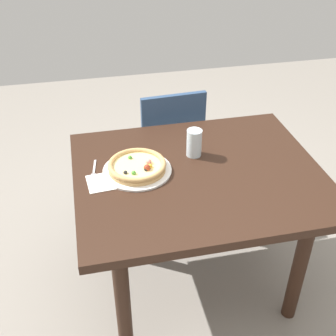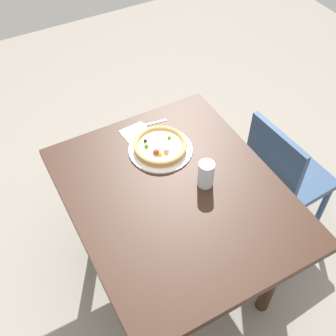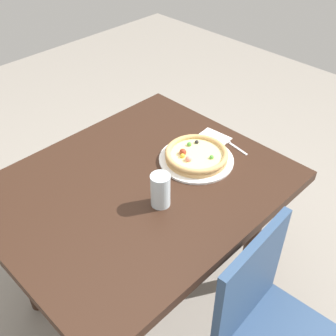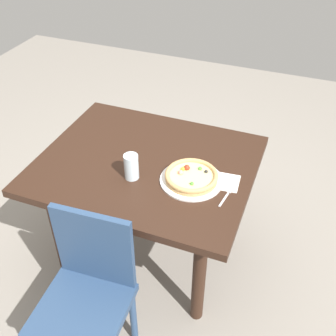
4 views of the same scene
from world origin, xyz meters
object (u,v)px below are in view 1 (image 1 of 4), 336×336
(pizza, at_px, (137,166))
(drinking_glass, at_px, (194,143))
(plate, at_px, (137,170))
(napkin, at_px, (103,182))
(dining_table, at_px, (198,190))
(chair_near, at_px, (168,145))
(fork, at_px, (94,172))

(pizza, bearing_deg, drinking_glass, -164.41)
(plate, distance_m, napkin, 0.17)
(dining_table, distance_m, pizza, 0.32)
(chair_near, relative_size, plate, 2.71)
(chair_near, xyz_separation_m, fork, (0.48, 0.59, 0.27))
(plate, height_order, napkin, plate)
(fork, bearing_deg, drinking_glass, 103.68)
(drinking_glass, bearing_deg, napkin, 16.34)
(plate, bearing_deg, napkin, 17.93)
(drinking_glass, xyz_separation_m, napkin, (0.46, 0.13, -0.07))
(plate, xyz_separation_m, napkin, (0.16, 0.05, -0.00))
(napkin, bearing_deg, drinking_glass, -163.66)
(pizza, bearing_deg, napkin, 17.66)
(drinking_glass, distance_m, napkin, 0.48)
(dining_table, distance_m, plate, 0.31)
(chair_near, height_order, drinking_glass, drinking_glass)
(drinking_glass, bearing_deg, dining_table, 84.12)
(pizza, xyz_separation_m, fork, (0.20, -0.04, -0.03))
(chair_near, xyz_separation_m, napkin, (0.45, 0.68, 0.27))
(dining_table, bearing_deg, chair_near, -90.33)
(pizza, distance_m, drinking_glass, 0.31)
(dining_table, relative_size, plate, 3.59)
(dining_table, height_order, fork, fork)
(chair_near, height_order, plate, chair_near)
(dining_table, relative_size, fork, 6.97)
(chair_near, distance_m, pizza, 0.75)
(pizza, height_order, napkin, pizza)
(plate, relative_size, napkin, 2.30)
(dining_table, bearing_deg, plate, -13.15)
(chair_near, relative_size, drinking_glass, 6.33)
(chair_near, bearing_deg, napkin, -126.94)
(plate, distance_m, drinking_glass, 0.31)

